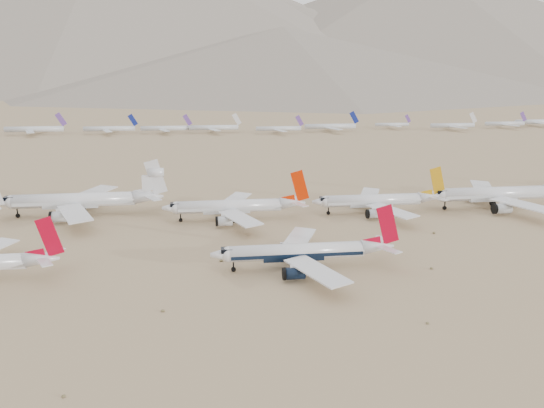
% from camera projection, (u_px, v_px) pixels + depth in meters
% --- Properties ---
extents(ground, '(7000.00, 7000.00, 0.00)m').
position_uv_depth(ground, '(343.00, 276.00, 134.95)').
color(ground, '#9B7A5A').
rests_on(ground, ground).
extents(main_airliner, '(47.51, 46.40, 16.77)m').
position_uv_depth(main_airliner, '(305.00, 252.00, 139.06)').
color(main_airliner, silver).
rests_on(main_airliner, ground).
extents(row2_navy_widebody, '(55.13, 53.91, 19.61)m').
position_uv_depth(row2_navy_widebody, '(500.00, 194.00, 198.99)').
color(row2_navy_widebody, silver).
rests_on(row2_navy_widebody, ground).
extents(row2_gold_tail, '(47.03, 45.99, 16.74)m').
position_uv_depth(row2_gold_tail, '(378.00, 200.00, 192.35)').
color(row2_gold_tail, silver).
rests_on(row2_gold_tail, ground).
extents(row2_orange_tail, '(48.17, 47.12, 17.18)m').
position_uv_depth(row2_orange_tail, '(236.00, 206.00, 183.47)').
color(row2_orange_tail, silver).
rests_on(row2_orange_tail, ground).
extents(row2_white_trijet, '(56.34, 55.06, 19.96)m').
position_uv_depth(row2_white_trijet, '(84.00, 200.00, 188.81)').
color(row2_white_trijet, silver).
rests_on(row2_white_trijet, ground).
extents(distant_storage_row, '(611.42, 60.24, 15.16)m').
position_uv_depth(distant_storage_row, '(266.00, 127.00, 434.96)').
color(distant_storage_row, silver).
rests_on(distant_storage_row, ground).
extents(mountain_range, '(7354.00, 3024.00, 470.00)m').
position_uv_depth(mountain_range, '(233.00, 22.00, 1678.71)').
color(mountain_range, slate).
rests_on(mountain_range, ground).
extents(foothills, '(4637.50, 1395.00, 155.00)m').
position_uv_depth(foothills, '(442.00, 61.00, 1240.13)').
color(foothills, slate).
rests_on(foothills, ground).
extents(desert_scrub, '(233.60, 121.67, 0.63)m').
position_uv_depth(desert_scrub, '(273.00, 319.00, 111.28)').
color(desert_scrub, brown).
rests_on(desert_scrub, ground).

